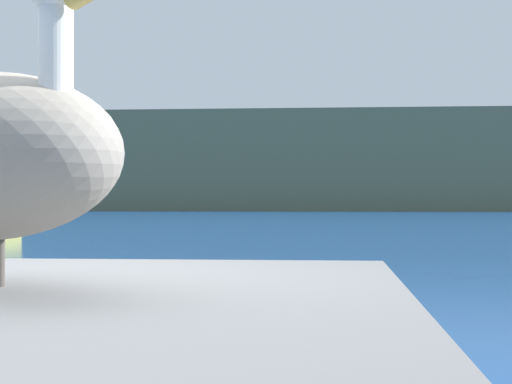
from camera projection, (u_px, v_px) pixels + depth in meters
name	position (u px, v px, depth m)	size (l,w,h in m)	color
hillside_backdrop	(313.00, 162.00, 77.18)	(140.00, 10.10, 9.07)	#5B664C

